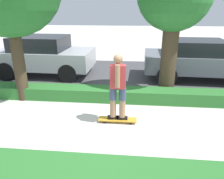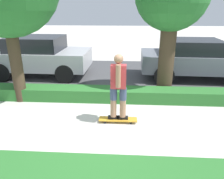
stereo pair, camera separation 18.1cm
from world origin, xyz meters
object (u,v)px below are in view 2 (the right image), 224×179
(skater_person, at_px, (118,86))
(parked_car_middle, at_px, (193,58))
(parked_car_front, at_px, (40,55))
(skateboard, at_px, (118,119))

(skater_person, distance_m, parked_car_middle, 4.58)
(parked_car_front, bearing_deg, skateboard, -47.53)
(parked_car_front, relative_size, parked_car_middle, 0.97)
(parked_car_front, height_order, parked_car_middle, parked_car_front)
(skateboard, xyz_separation_m, parked_car_front, (-3.27, 3.74, 0.75))
(skater_person, xyz_separation_m, parked_car_front, (-3.27, 3.74, -0.11))
(skateboard, height_order, skater_person, skater_person)
(skateboard, bearing_deg, skater_person, 0.00)
(skater_person, distance_m, parked_car_front, 4.96)
(parked_car_front, xyz_separation_m, parked_car_middle, (6.00, -0.06, -0.02))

